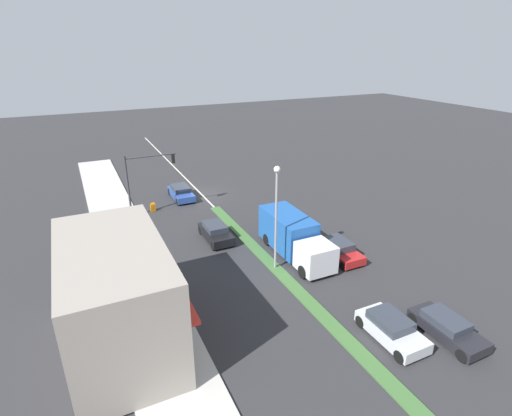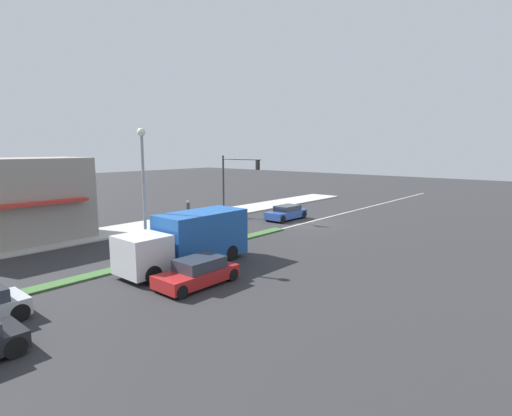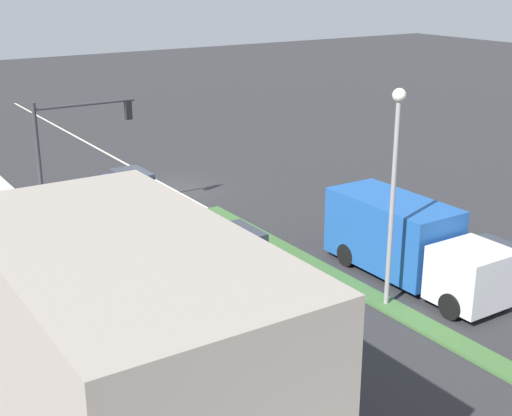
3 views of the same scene
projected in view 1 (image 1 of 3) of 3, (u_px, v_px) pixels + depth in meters
name	position (u px, v px, depth m)	size (l,w,h in m)	color
ground_plane	(287.00, 281.00, 26.57)	(160.00, 160.00, 0.00)	#2B2B2D
sidewalk_right	(153.00, 322.00, 22.56)	(4.00, 73.00, 0.12)	#B2AFA8
median_strip	(381.00, 374.00, 19.05)	(0.90, 46.00, 0.10)	#3D6633
lane_marking_center	(202.00, 195.00, 41.58)	(0.16, 60.00, 0.01)	beige
building_corner_store	(117.00, 296.00, 19.99)	(5.65, 9.48, 5.61)	gray
traffic_signal_main	(143.00, 174.00, 35.39)	(4.59, 0.34, 5.60)	#333338
street_lamp	(276.00, 206.00, 26.19)	(0.44, 0.44, 7.37)	gray
pedestrian	(119.00, 223.00, 32.81)	(0.34, 0.34, 1.61)	#282D42
warning_aframe_sign	(153.00, 208.00, 37.24)	(0.45, 0.53, 0.84)	orange
delivery_truck	(294.00, 236.00, 29.40)	(2.44, 7.50, 2.87)	silver
coupe_blue	(181.00, 193.00, 40.40)	(1.82, 4.13, 1.28)	#284793
sedan_silver	(391.00, 329.00, 21.16)	(1.86, 3.88, 1.32)	#B7BABF
sedan_dark	(447.00, 328.00, 21.32)	(1.77, 4.08, 1.18)	black
suv_black	(216.00, 232.00, 31.89)	(1.80, 3.88, 1.31)	black
hatchback_red	(339.00, 250.00, 29.29)	(1.82, 3.96, 1.29)	#AD1E1E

